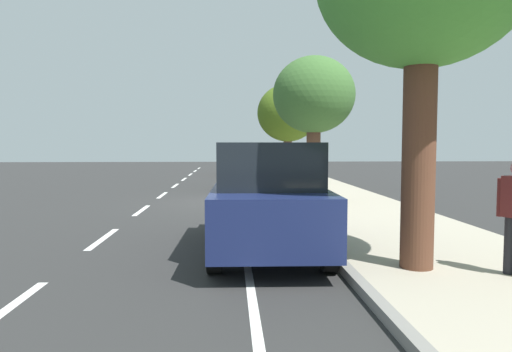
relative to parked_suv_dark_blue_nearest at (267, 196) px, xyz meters
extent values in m
plane|color=#2B2B2B|center=(-0.53, 7.31, -1.03)|extent=(76.58, 76.58, 0.00)
cube|color=#A89E8B|center=(2.96, 7.31, -0.95)|extent=(3.61, 47.87, 0.14)
cube|color=gray|center=(1.08, 7.31, -0.95)|extent=(0.16, 47.87, 0.14)
cube|color=white|center=(-3.32, -2.92, -1.02)|extent=(0.14, 2.20, 0.01)
cube|color=white|center=(-3.32, 1.28, -1.02)|extent=(0.14, 2.20, 0.01)
cube|color=white|center=(-3.32, 5.48, -1.02)|extent=(0.14, 2.20, 0.01)
cube|color=white|center=(-3.32, 9.68, -1.02)|extent=(0.14, 2.20, 0.01)
cube|color=white|center=(-3.32, 13.88, -1.02)|extent=(0.14, 2.20, 0.01)
cube|color=white|center=(-3.32, 18.08, -1.02)|extent=(0.14, 2.20, 0.01)
cube|color=white|center=(-3.32, 22.28, -1.02)|extent=(0.14, 2.20, 0.01)
cube|color=white|center=(-3.32, 26.48, -1.02)|extent=(0.14, 2.20, 0.01)
cube|color=white|center=(-3.32, 30.68, -1.02)|extent=(0.14, 2.20, 0.01)
cube|color=white|center=(-0.39, 7.31, -1.02)|extent=(0.12, 47.87, 0.01)
cube|color=navy|center=(0.00, 0.00, -0.25)|extent=(2.01, 4.74, 0.90)
cube|color=black|center=(0.00, 0.00, 0.58)|extent=(1.74, 3.14, 0.76)
cylinder|color=black|center=(0.91, 1.44, -0.65)|extent=(0.24, 0.76, 0.76)
cylinder|color=black|center=(-0.84, 1.48, -0.65)|extent=(0.24, 0.76, 0.76)
cylinder|color=black|center=(0.84, -1.48, -0.65)|extent=(0.24, 0.76, 0.76)
cylinder|color=black|center=(-0.91, -1.44, -0.65)|extent=(0.24, 0.76, 0.76)
cube|color=tan|center=(0.14, 11.74, -0.43)|extent=(1.79, 4.41, 0.64)
cube|color=black|center=(0.14, 11.74, 0.19)|extent=(1.56, 2.11, 0.60)
cylinder|color=black|center=(0.96, 13.10, -0.70)|extent=(0.22, 0.66, 0.66)
cylinder|color=black|center=(-0.66, 13.11, -0.70)|extent=(0.22, 0.66, 0.66)
cylinder|color=black|center=(0.94, 10.37, -0.70)|extent=(0.22, 0.66, 0.66)
cylinder|color=black|center=(-0.68, 10.38, -0.70)|extent=(0.22, 0.66, 0.66)
cube|color=maroon|center=(0.16, 22.38, -0.43)|extent=(1.96, 4.48, 0.64)
cube|color=black|center=(0.16, 22.38, 0.19)|extent=(1.64, 2.17, 0.60)
cylinder|color=black|center=(1.03, 23.70, -0.70)|extent=(0.25, 0.67, 0.66)
cylinder|color=black|center=(-0.59, 23.78, -0.70)|extent=(0.25, 0.67, 0.66)
cylinder|color=black|center=(0.90, 20.98, -0.70)|extent=(0.25, 0.67, 0.66)
cylinder|color=black|center=(-0.71, 21.05, -0.70)|extent=(0.25, 0.67, 0.66)
torus|color=black|center=(0.25, 6.33, -0.68)|extent=(0.51, 0.53, 0.70)
torus|color=black|center=(0.97, 7.08, -0.68)|extent=(0.51, 0.53, 0.70)
cylinder|color=#1926A5|center=(0.52, 6.61, -0.59)|extent=(0.47, 0.49, 0.52)
cylinder|color=#1926A5|center=(0.77, 6.88, -0.60)|extent=(0.12, 0.13, 0.48)
cylinder|color=#1926A5|center=(0.55, 6.65, -0.36)|extent=(0.53, 0.55, 0.05)
cylinder|color=#1926A5|center=(0.85, 6.96, -0.76)|extent=(0.27, 0.28, 0.19)
cylinder|color=#1926A5|center=(0.89, 7.00, -0.52)|extent=(0.21, 0.21, 0.33)
cylinder|color=#1926A5|center=(0.27, 6.36, -0.51)|extent=(0.10, 0.11, 0.34)
cube|color=black|center=(0.81, 6.91, -0.32)|extent=(0.24, 0.24, 0.05)
cylinder|color=black|center=(0.30, 6.39, -0.29)|extent=(0.35, 0.34, 0.03)
cylinder|color=#C6B284|center=(0.72, 6.31, -0.60)|extent=(0.15, 0.15, 0.85)
cylinder|color=#C6B284|center=(0.89, 6.21, -0.60)|extent=(0.15, 0.15, 0.85)
cube|color=white|center=(0.81, 6.26, 0.13)|extent=(0.44, 0.39, 0.60)
cylinder|color=white|center=(0.58, 6.39, 0.10)|extent=(0.10, 0.10, 0.57)
cylinder|color=white|center=(1.03, 6.13, 0.10)|extent=(0.10, 0.10, 0.57)
sphere|color=tan|center=(0.81, 6.26, 0.55)|extent=(0.24, 0.24, 0.24)
sphere|color=navy|center=(0.81, 6.26, 0.59)|extent=(0.27, 0.27, 0.27)
cube|color=black|center=(0.91, 6.43, 0.15)|extent=(0.35, 0.30, 0.44)
cylinder|color=brown|center=(2.08, -1.82, 0.81)|extent=(0.48, 0.48, 3.39)
cylinder|color=brown|center=(2.08, 6.79, 0.48)|extent=(0.46, 0.46, 2.72)
ellipsoid|color=#3D6730|center=(2.08, 6.79, 2.57)|extent=(2.69, 2.69, 2.52)
cylinder|color=brown|center=(2.08, 13.70, 0.38)|extent=(0.41, 0.41, 2.53)
ellipsoid|color=#47651B|center=(2.08, 13.70, 2.45)|extent=(2.92, 2.92, 2.74)
cylinder|color=black|center=(3.25, -2.22, -0.48)|extent=(0.15, 0.15, 0.81)
cylinder|color=#591E1E|center=(3.18, -2.07, 0.18)|extent=(0.10, 0.10, 0.54)
cylinder|color=red|center=(1.51, 21.30, -0.53)|extent=(0.22, 0.22, 0.70)
sphere|color=red|center=(1.51, 21.30, -0.14)|extent=(0.20, 0.20, 0.20)
camera|label=1|loc=(-0.66, -8.43, 0.93)|focal=32.58mm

